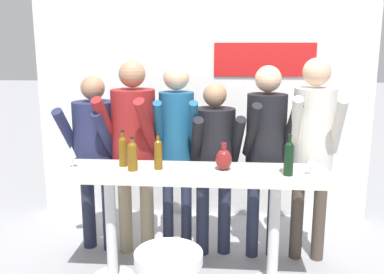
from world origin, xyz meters
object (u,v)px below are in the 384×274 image
Objects in this scene: wine_bottle_1 at (123,150)px; wine_bottle_3 at (158,153)px; person_center_left at (177,137)px; person_center_right at (266,141)px; wine_bottle_2 at (289,157)px; wine_glass_0 at (72,153)px; person_center at (214,152)px; person_right at (313,138)px; wine_glass_1 at (311,159)px; person_left at (134,138)px; tasting_table at (191,191)px; person_far_left at (95,146)px; decorative_vase at (224,159)px; wine_bottle_0 at (132,155)px.

wine_bottle_1 is 1.02× the size of wine_bottle_3.
person_center_right is (0.81, -0.03, -0.02)m from person_center_left.
wine_bottle_2 is 1.71m from wine_glass_0.
person_right is (0.87, -0.04, 0.16)m from person_center.
wine_bottle_1 is 1.48m from wine_glass_1.
person_center_right is at bearing 30.12° from wine_bottle_3.
person_center_right reaches higher than wine_bottle_1.
person_center_left is at bearing 150.15° from wine_glass_1.
person_center_left is at bearing 21.05° from person_left.
person_center_right reaches higher than wine_bottle_2.
tasting_table is at bearing 1.09° from wine_bottle_3.
person_far_left is 5.75× the size of wine_bottle_3.
person_center reaches higher than tasting_table.
person_center_left reaches higher than decorative_vase.
person_center is 0.48m from person_center_right.
wine_bottle_0 is at bearing -155.63° from person_right.
person_center_left is 10.12× the size of wine_glass_1.
wine_bottle_3 reaches higher than wine_glass_1.
wine_glass_0 is (-0.78, -0.56, -0.02)m from person_center_left.
person_center_left is (0.77, 0.00, 0.10)m from person_far_left.
person_left is at bearing 101.11° from wine_bottle_0.
wine_bottle_3 is at bearing -154.75° from person_right.
wine_bottle_1 is (-1.60, -0.42, -0.04)m from person_right.
tasting_table is 12.21× the size of wine_glass_0.
person_center reaches higher than wine_bottle_2.
wine_bottle_2 is (0.92, -0.63, -0.00)m from person_center_left.
wine_bottle_0 reaches higher than wine_glass_0.
wine_bottle_2 reaches higher than wine_bottle_0.
wine_glass_1 is at bearing -74.00° from person_center_right.
person_center_right is at bearing 100.77° from wine_bottle_2.
wine_glass_0 is (-1.13, -0.54, 0.11)m from person_center.
person_right is at bearing 25.28° from tasting_table.
person_left is 6.23× the size of wine_bottle_3.
wine_bottle_0 is 0.93× the size of wine_bottle_3.
person_left is 10.30× the size of wine_glass_0.
wine_bottle_2 is 1.45× the size of decorative_vase.
wine_bottle_0 is 0.72m from decorative_vase.
decorative_vase is at bearing -136.63° from person_center_right.
person_far_left is at bearing 169.46° from person_center_right.
wine_bottle_3 is 1.18m from wine_glass_1.
person_center_left is 10.12× the size of wine_glass_0.
person_far_left is 1.58m from person_center_right.
person_left reaches higher than person_far_left.
wine_bottle_1 is (-0.38, -0.48, -0.01)m from person_center_left.
person_far_left is 0.94× the size of person_center_left.
wine_bottle_2 is (-0.29, -0.58, -0.03)m from person_right.
person_left reaches higher than wine_bottle_3.
person_right is (1.04, 0.49, 0.35)m from tasting_table.
wine_bottle_0 is at bearing -49.34° from wine_bottle_1.
person_center reaches higher than wine_bottle_0.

